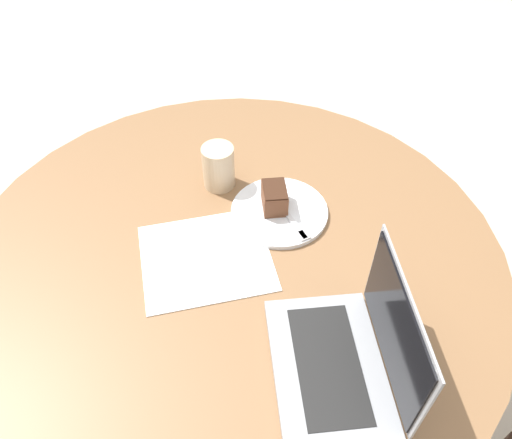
{
  "coord_description": "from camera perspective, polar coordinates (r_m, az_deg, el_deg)",
  "views": [
    {
      "loc": [
        -0.21,
        -0.69,
        1.64
      ],
      "look_at": [
        0.07,
        0.03,
        0.81
      ],
      "focal_mm": 35.0,
      "sensor_mm": 36.0,
      "label": 1
    }
  ],
  "objects": [
    {
      "name": "coffee_glass",
      "position": [
        1.25,
        -4.31,
        6.03
      ],
      "size": [
        0.08,
        0.08,
        0.11
      ],
      "color": "#C6AD89",
      "rests_on": "dining_table"
    },
    {
      "name": "plate",
      "position": [
        1.2,
        2.69,
        0.92
      ],
      "size": [
        0.23,
        0.23,
        0.01
      ],
      "color": "silver",
      "rests_on": "dining_table"
    },
    {
      "name": "ground_plane",
      "position": [
        1.79,
        -1.92,
        -19.58
      ],
      "size": [
        12.0,
        12.0,
        0.0
      ],
      "primitive_type": "plane",
      "color": "#B7AD9E"
    },
    {
      "name": "paper_document",
      "position": [
        1.12,
        -5.79,
        -4.2
      ],
      "size": [
        0.32,
        0.29,
        0.0
      ],
      "rotation": [
        0.0,
        0.0,
        -0.15
      ],
      "color": "white",
      "rests_on": "dining_table"
    },
    {
      "name": "dining_table",
      "position": [
        1.24,
        -2.63,
        -7.82
      ],
      "size": [
        1.23,
        1.23,
        0.77
      ],
      "color": "brown",
      "rests_on": "ground_plane"
    },
    {
      "name": "laptop",
      "position": [
        0.95,
        10.25,
        -15.07
      ],
      "size": [
        0.28,
        0.34,
        0.23
      ],
      "rotation": [
        0.0,
        0.0,
        7.58
      ],
      "color": "gray",
      "rests_on": "dining_table"
    },
    {
      "name": "fork",
      "position": [
        1.17,
        4.08,
        -0.08
      ],
      "size": [
        0.03,
        0.17,
        0.0
      ],
      "rotation": [
        0.0,
        0.0,
        4.8
      ],
      "color": "silver",
      "rests_on": "plate"
    },
    {
      "name": "cake_slice",
      "position": [
        1.19,
        2.12,
        2.52
      ],
      "size": [
        0.08,
        0.09,
        0.06
      ],
      "rotation": [
        0.0,
        0.0,
        4.43
      ],
      "color": "brown",
      "rests_on": "plate"
    }
  ]
}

